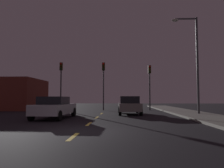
{
  "coord_description": "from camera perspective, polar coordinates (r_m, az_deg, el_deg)",
  "views": [
    {
      "loc": [
        1.67,
        -8.82,
        1.36
      ],
      "look_at": [
        0.74,
        14.7,
        2.9
      ],
      "focal_mm": 34.64,
      "sensor_mm": 36.0,
      "label": 1
    }
  ],
  "objects": [
    {
      "name": "ground_plane",
      "position": [
        15.96,
        -3.78,
        -8.61
      ],
      "size": [
        80.0,
        80.0,
        0.0
      ],
      "primitive_type": "plane",
      "color": "black"
    },
    {
      "name": "car_adjacent_lane",
      "position": [
        15.01,
        -14.9,
        -5.94
      ],
      "size": [
        2.06,
        4.57,
        1.46
      ],
      "color": "silver",
      "rests_on": "ground_plane"
    },
    {
      "name": "lane_stripe_second",
      "position": [
        11.62,
        -6.11,
        -10.41
      ],
      "size": [
        0.16,
        1.6,
        0.01
      ],
      "primitive_type": "cube",
      "color": "#EACC4C",
      "rests_on": "ground_plane"
    },
    {
      "name": "car_stopped_ahead",
      "position": [
        18.36,
        4.57,
        -5.59
      ],
      "size": [
        1.94,
        4.21,
        1.51
      ],
      "color": "gray",
      "rests_on": "ground_plane"
    },
    {
      "name": "sidewalk_curb_right",
      "position": [
        16.91,
        22.66,
        -7.81
      ],
      "size": [
        3.0,
        40.0,
        0.15
      ],
      "primitive_type": "cube",
      "color": "gray",
      "rests_on": "ground_plane"
    },
    {
      "name": "traffic_signal_right",
      "position": [
        24.56,
        9.91,
        1.38
      ],
      "size": [
        0.32,
        0.38,
        5.04
      ],
      "color": "#2D2D30",
      "rests_on": "ground_plane"
    },
    {
      "name": "lane_stripe_third",
      "position": [
        15.37,
        -4.02,
        -8.79
      ],
      "size": [
        0.16,
        1.6,
        0.01
      ],
      "primitive_type": "cube",
      "color": "#EACC4C",
      "rests_on": "ground_plane"
    },
    {
      "name": "lane_stripe_nearest",
      "position": [
        7.92,
        -10.23,
        -13.53
      ],
      "size": [
        0.16,
        1.6,
        0.01
      ],
      "primitive_type": "cube",
      "color": "#EACC4C",
      "rests_on": "ground_plane"
    },
    {
      "name": "street_lamp_right",
      "position": [
        18.54,
        20.71,
        6.88
      ],
      "size": [
        2.07,
        0.36,
        7.86
      ],
      "color": "#4C4C51",
      "rests_on": "ground_plane"
    },
    {
      "name": "traffic_signal_center",
      "position": [
        24.44,
        -2.27,
        1.87
      ],
      "size": [
        0.32,
        0.38,
        5.39
      ],
      "color": "#4C4C51",
      "rests_on": "ground_plane"
    },
    {
      "name": "storefront_left",
      "position": [
        28.0,
        -23.44,
        -2.53
      ],
      "size": [
        4.94,
        6.63,
        3.6
      ],
      "primitive_type": "cube",
      "color": "maroon",
      "rests_on": "ground_plane"
    },
    {
      "name": "traffic_signal_left",
      "position": [
        25.3,
        -13.32,
        1.83
      ],
      "size": [
        0.32,
        0.38,
        5.43
      ],
      "color": "#2D2D30",
      "rests_on": "ground_plane"
    },
    {
      "name": "lane_stripe_fourth",
      "position": [
        19.14,
        -2.76,
        -7.79
      ],
      "size": [
        0.16,
        1.6,
        0.01
      ],
      "primitive_type": "cube",
      "color": "#EACC4C",
      "rests_on": "ground_plane"
    }
  ]
}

